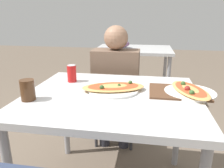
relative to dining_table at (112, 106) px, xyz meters
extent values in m
cube|color=silver|center=(0.00, 0.00, 0.06)|extent=(1.08, 0.92, 0.04)
cylinder|color=#99999E|center=(-0.49, 0.40, -0.32)|extent=(0.05, 0.05, 0.73)
cylinder|color=#99999E|center=(0.49, 0.40, -0.32)|extent=(0.05, 0.05, 0.73)
cube|color=#2D3851|center=(-0.08, 0.72, -0.26)|extent=(0.40, 0.40, 0.04)
cube|color=#2D3851|center=(-0.08, 0.90, -0.01)|extent=(0.38, 0.03, 0.48)
cylinder|color=#38383D|center=(0.09, 0.55, -0.49)|extent=(0.03, 0.03, 0.40)
cylinder|color=#38383D|center=(-0.25, 0.55, -0.49)|extent=(0.03, 0.03, 0.40)
cylinder|color=#38383D|center=(0.09, 0.89, -0.49)|extent=(0.03, 0.03, 0.40)
cylinder|color=#38383D|center=(-0.25, 0.89, -0.49)|extent=(0.03, 0.03, 0.40)
cylinder|color=#2D2D38|center=(0.02, 0.60, -0.47)|extent=(0.10, 0.10, 0.44)
cylinder|color=#2D2D38|center=(-0.17, 0.60, -0.47)|extent=(0.10, 0.10, 0.44)
cube|color=brown|center=(-0.08, 0.69, 0.00)|extent=(0.43, 0.23, 0.49)
sphere|color=#997056|center=(-0.08, 0.69, 0.36)|extent=(0.22, 0.22, 0.22)
cylinder|color=white|center=(0.00, 0.07, 0.09)|extent=(0.33, 0.33, 0.01)
ellipsoid|color=tan|center=(0.00, 0.07, 0.10)|extent=(0.45, 0.31, 0.02)
ellipsoid|color=#C14C28|center=(0.00, 0.07, 0.11)|extent=(0.37, 0.25, 0.01)
sphere|color=#335928|center=(-0.06, 0.01, 0.12)|extent=(0.03, 0.03, 0.03)
sphere|color=#335928|center=(0.10, 0.14, 0.12)|extent=(0.03, 0.03, 0.03)
sphere|color=beige|center=(0.10, 0.15, 0.12)|extent=(0.02, 0.02, 0.02)
sphere|color=#335928|center=(0.04, 0.08, 0.12)|extent=(0.02, 0.02, 0.02)
cylinder|color=red|center=(-0.33, 0.22, 0.14)|extent=(0.07, 0.07, 0.12)
cylinder|color=silver|center=(-0.33, 0.22, 0.20)|extent=(0.06, 0.06, 0.00)
cylinder|color=#4C2D19|center=(-0.46, -0.17, 0.14)|extent=(0.08, 0.08, 0.12)
cube|color=brown|center=(0.41, 0.10, 0.09)|extent=(0.36, 0.28, 0.01)
cylinder|color=white|center=(0.49, 0.10, 0.09)|extent=(0.32, 0.32, 0.01)
ellipsoid|color=tan|center=(0.49, 0.10, 0.10)|extent=(0.28, 0.42, 0.02)
ellipsoid|color=#C14C28|center=(0.49, 0.10, 0.11)|extent=(0.23, 0.34, 0.01)
sphere|color=#335928|center=(0.45, 0.17, 0.12)|extent=(0.03, 0.03, 0.03)
sphere|color=maroon|center=(0.46, 0.07, 0.12)|extent=(0.03, 0.03, 0.03)
sphere|color=#335928|center=(0.48, 0.00, 0.12)|extent=(0.03, 0.03, 0.03)
cube|color=silver|center=(0.00, 1.96, 0.06)|extent=(1.10, 0.80, 0.04)
ellipsoid|color=#724C6B|center=(-0.22, 1.96, 0.14)|extent=(0.32, 0.24, 0.12)
cylinder|color=#99999E|center=(-0.50, 1.61, -0.32)|extent=(0.05, 0.05, 0.73)
cylinder|color=#99999E|center=(0.50, 1.61, -0.32)|extent=(0.05, 0.05, 0.73)
cylinder|color=#99999E|center=(-0.50, 2.31, -0.32)|extent=(0.05, 0.05, 0.73)
cylinder|color=#99999E|center=(0.50, 2.31, -0.32)|extent=(0.05, 0.05, 0.73)
camera|label=1|loc=(0.21, -1.26, 0.56)|focal=35.00mm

